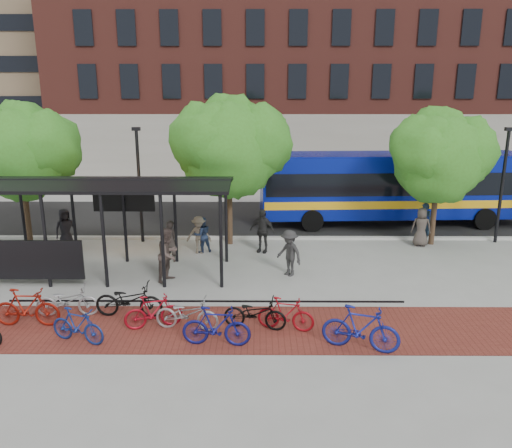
{
  "coord_description": "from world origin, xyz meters",
  "views": [
    {
      "loc": [
        -1.69,
        -18.1,
        6.61
      ],
      "look_at": [
        -1.82,
        0.71,
        1.6
      ],
      "focal_mm": 35.0,
      "sensor_mm": 36.0,
      "label": 1
    }
  ],
  "objects_px": {
    "bike_11": "(361,328)",
    "bike_4": "(129,300)",
    "bike_1": "(27,308)",
    "pedestrian_8": "(168,255)",
    "pedestrian_3": "(199,235)",
    "pedestrian_4": "(262,231)",
    "tree_c": "(441,153)",
    "pedestrian_7": "(424,222)",
    "lamp_post_left": "(139,182)",
    "pedestrian_1": "(171,241)",
    "tree_a": "(22,148)",
    "bike_2": "(67,301)",
    "bike_7": "(216,326)",
    "bus": "(392,184)",
    "bike_6": "(187,314)",
    "pedestrian_6": "(421,227)",
    "lamp_post_right": "(503,182)",
    "bike_5": "(153,312)",
    "bike_9": "(286,314)",
    "tree_b": "(231,143)",
    "bus_shelter": "(81,195)",
    "bike_3": "(78,326)",
    "bike_8": "(255,313)",
    "pedestrian_0": "(66,229)",
    "pedestrian_2": "(202,235)",
    "pedestrian_9": "(289,253)"
  },
  "relations": [
    {
      "from": "bike_11",
      "to": "bike_4",
      "type": "bearing_deg",
      "value": 91.87
    },
    {
      "from": "bike_1",
      "to": "pedestrian_8",
      "type": "relative_size",
      "value": 0.98
    },
    {
      "from": "pedestrian_3",
      "to": "pedestrian_4",
      "type": "height_order",
      "value": "pedestrian_4"
    },
    {
      "from": "tree_c",
      "to": "pedestrian_7",
      "type": "height_order",
      "value": "tree_c"
    },
    {
      "from": "lamp_post_left",
      "to": "pedestrian_1",
      "type": "height_order",
      "value": "lamp_post_left"
    },
    {
      "from": "bike_4",
      "to": "pedestrian_4",
      "type": "xyz_separation_m",
      "value": [
        4.05,
        6.33,
        0.39
      ]
    },
    {
      "from": "bike_4",
      "to": "tree_c",
      "type": "bearing_deg",
      "value": -53.07
    },
    {
      "from": "tree_a",
      "to": "bike_11",
      "type": "relative_size",
      "value": 3.02
    },
    {
      "from": "bike_2",
      "to": "bike_4",
      "type": "bearing_deg",
      "value": -95.62
    },
    {
      "from": "bike_7",
      "to": "bike_2",
      "type": "bearing_deg",
      "value": 73.55
    },
    {
      "from": "bike_4",
      "to": "pedestrian_3",
      "type": "distance_m",
      "value": 6.31
    },
    {
      "from": "bus",
      "to": "bike_7",
      "type": "distance_m",
      "value": 15.26
    },
    {
      "from": "pedestrian_4",
      "to": "pedestrian_8",
      "type": "distance_m",
      "value": 4.74
    },
    {
      "from": "tree_c",
      "to": "bike_6",
      "type": "xyz_separation_m",
      "value": [
        -9.84,
        -8.4,
        -3.57
      ]
    },
    {
      "from": "pedestrian_6",
      "to": "bike_4",
      "type": "bearing_deg",
      "value": 48.6
    },
    {
      "from": "lamp_post_right",
      "to": "pedestrian_7",
      "type": "distance_m",
      "value": 3.73
    },
    {
      "from": "bike_1",
      "to": "pedestrian_1",
      "type": "height_order",
      "value": "pedestrian_1"
    },
    {
      "from": "bike_6",
      "to": "bike_5",
      "type": "bearing_deg",
      "value": 92.58
    },
    {
      "from": "bike_9",
      "to": "bike_5",
      "type": "bearing_deg",
      "value": 102.23
    },
    {
      "from": "bike_5",
      "to": "pedestrian_1",
      "type": "height_order",
      "value": "pedestrian_1"
    },
    {
      "from": "tree_b",
      "to": "bike_5",
      "type": "relative_size",
      "value": 3.88
    },
    {
      "from": "tree_a",
      "to": "bike_5",
      "type": "xyz_separation_m",
      "value": [
        7.18,
        -8.31,
        -3.74
      ]
    },
    {
      "from": "bike_1",
      "to": "bike_5",
      "type": "bearing_deg",
      "value": -90.61
    },
    {
      "from": "bus_shelter",
      "to": "bike_3",
      "type": "relative_size",
      "value": 6.4
    },
    {
      "from": "bike_8",
      "to": "bike_4",
      "type": "bearing_deg",
      "value": 89.72
    },
    {
      "from": "tree_a",
      "to": "bus",
      "type": "height_order",
      "value": "tree_a"
    },
    {
      "from": "bus",
      "to": "pedestrian_6",
      "type": "xyz_separation_m",
      "value": [
        0.34,
        -3.96,
        -1.21
      ]
    },
    {
      "from": "tree_b",
      "to": "pedestrian_8",
      "type": "height_order",
      "value": "tree_b"
    },
    {
      "from": "pedestrian_0",
      "to": "pedestrian_2",
      "type": "xyz_separation_m",
      "value": [
        5.89,
        -0.29,
        -0.15
      ]
    },
    {
      "from": "lamp_post_left",
      "to": "pedestrian_2",
      "type": "height_order",
      "value": "lamp_post_left"
    },
    {
      "from": "bus_shelter",
      "to": "pedestrian_9",
      "type": "distance_m",
      "value": 7.84
    },
    {
      "from": "bus_shelter",
      "to": "bike_6",
      "type": "distance_m",
      "value": 6.82
    },
    {
      "from": "tree_b",
      "to": "bike_3",
      "type": "bearing_deg",
      "value": -111.89
    },
    {
      "from": "pedestrian_9",
      "to": "lamp_post_left",
      "type": "bearing_deg",
      "value": -167.3
    },
    {
      "from": "bike_7",
      "to": "pedestrian_3",
      "type": "distance_m",
      "value": 8.03
    },
    {
      "from": "bike_4",
      "to": "pedestrian_0",
      "type": "bearing_deg",
      "value": 37.57
    },
    {
      "from": "lamp_post_right",
      "to": "bike_9",
      "type": "bearing_deg",
      "value": -138.89
    },
    {
      "from": "tree_c",
      "to": "bike_2",
      "type": "xyz_separation_m",
      "value": [
        -13.58,
        -7.54,
        -3.56
      ]
    },
    {
      "from": "tree_c",
      "to": "pedestrian_6",
      "type": "height_order",
      "value": "tree_c"
    },
    {
      "from": "bike_1",
      "to": "bike_3",
      "type": "height_order",
      "value": "bike_1"
    },
    {
      "from": "pedestrian_2",
      "to": "pedestrian_9",
      "type": "bearing_deg",
      "value": 116.78
    },
    {
      "from": "bike_4",
      "to": "bike_6",
      "type": "relative_size",
      "value": 1.11
    },
    {
      "from": "pedestrian_2",
      "to": "pedestrian_6",
      "type": "bearing_deg",
      "value": 160.54
    },
    {
      "from": "bike_6",
      "to": "pedestrian_6",
      "type": "bearing_deg",
      "value": -40.44
    },
    {
      "from": "tree_a",
      "to": "pedestrian_6",
      "type": "distance_m",
      "value": 17.65
    },
    {
      "from": "tree_c",
      "to": "lamp_post_right",
      "type": "xyz_separation_m",
      "value": [
        2.91,
        0.25,
        -1.31
      ]
    },
    {
      "from": "bike_1",
      "to": "pedestrian_7",
      "type": "distance_m",
      "value": 16.61
    },
    {
      "from": "bike_9",
      "to": "bike_7",
      "type": "bearing_deg",
      "value": 129.69
    },
    {
      "from": "bike_5",
      "to": "bike_9",
      "type": "xyz_separation_m",
      "value": [
        3.79,
        -0.11,
        -0.01
      ]
    },
    {
      "from": "tree_b",
      "to": "tree_c",
      "type": "bearing_deg",
      "value": -0.0
    }
  ]
}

